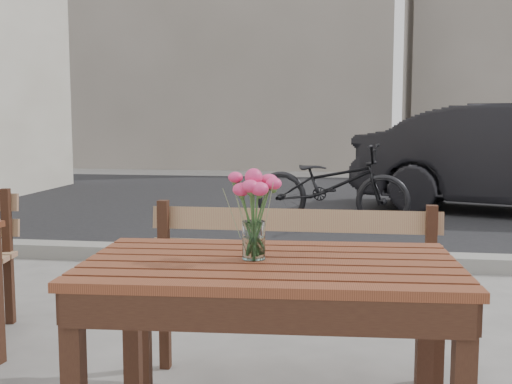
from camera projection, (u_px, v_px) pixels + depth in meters
street at (338, 222)px, 7.34m from camera, size 30.00×8.12×0.12m
backdrop_buildings at (356, 23)px, 16.07m from camera, size 15.50×4.00×8.00m
main_table at (270, 297)px, 2.12m from camera, size 1.26×0.79×0.75m
main_bench at (292, 273)px, 2.93m from camera, size 1.37×0.42×0.85m
main_vase at (254, 203)px, 2.10m from camera, size 0.16×0.16×0.30m
bicycle at (331, 185)px, 7.25m from camera, size 1.87×0.95×0.94m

